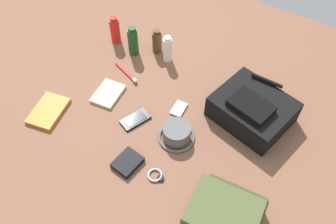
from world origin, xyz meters
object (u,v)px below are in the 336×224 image
at_px(paperback_novel, 48,111).
at_px(toothpaste_tube, 168,49).
at_px(toothbrush, 127,74).
at_px(notepad, 108,94).
at_px(sunscreen_spray, 115,30).
at_px(media_player, 179,109).
at_px(wallet, 128,162).
at_px(wristwatch, 156,176).
at_px(bucket_hat, 177,134).
at_px(cell_phone, 135,119).
at_px(toiletry_pouch, 224,213).
at_px(backpack, 252,109).
at_px(cologne_bottle, 157,41).
at_px(shampoo_bottle, 133,41).

bearing_deg(paperback_novel, toothpaste_tube, 64.32).
height_order(toothbrush, notepad, toothbrush).
height_order(sunscreen_spray, media_player, sunscreen_spray).
distance_m(paperback_novel, wallet, 0.46).
relative_size(sunscreen_spray, wristwatch, 2.14).
distance_m(sunscreen_spray, wristwatch, 0.83).
height_order(sunscreen_spray, wristwatch, sunscreen_spray).
xyz_separation_m(bucket_hat, notepad, (-0.39, 0.04, -0.02)).
bearing_deg(cell_phone, toiletry_pouch, -19.62).
distance_m(toothpaste_tube, wallet, 0.62).
height_order(bucket_hat, notepad, bucket_hat).
relative_size(bucket_hat, notepad, 1.06).
bearing_deg(paperback_novel, wristwatch, -1.07).
bearing_deg(toothbrush, backpack, 7.35).
relative_size(bucket_hat, cologne_bottle, 1.19).
distance_m(media_player, notepad, 0.34).
relative_size(cologne_bottle, cell_phone, 0.93).
xyz_separation_m(paperback_novel, notepad, (0.16, 0.22, -0.00)).
height_order(toothpaste_tube, toothbrush, toothpaste_tube).
xyz_separation_m(shampoo_bottle, toothbrush, (0.06, -0.15, -0.07)).
bearing_deg(paperback_novel, backpack, 30.21).
xyz_separation_m(sunscreen_spray, toothbrush, (0.20, -0.17, -0.07)).
relative_size(bucket_hat, wristwatch, 2.23).
bearing_deg(notepad, toothbrush, 82.05).
bearing_deg(bucket_hat, sunscreen_spray, 148.84).
xyz_separation_m(backpack, toiletry_pouch, (0.11, -0.47, -0.03)).
bearing_deg(toothpaste_tube, notepad, -107.75).
xyz_separation_m(shampoo_bottle, cologne_bottle, (0.09, 0.08, -0.01)).
relative_size(wallet, notepad, 0.73).
bearing_deg(toothbrush, cologne_bottle, 82.64).
bearing_deg(toothpaste_tube, bucket_hat, -53.13).
relative_size(paperback_novel, wristwatch, 2.94).
relative_size(shampoo_bottle, notepad, 1.07).
relative_size(bucket_hat, toothbrush, 0.93).
distance_m(media_player, wallet, 0.35).
height_order(bucket_hat, paperback_novel, bucket_hat).
xyz_separation_m(bucket_hat, cell_phone, (-0.20, -0.02, -0.02)).
bearing_deg(toothbrush, toiletry_pouch, -28.50).
xyz_separation_m(media_player, wallet, (-0.03, -0.35, 0.01)).
bearing_deg(sunscreen_spray, notepad, -58.68).
relative_size(backpack, toothpaste_tube, 2.46).
height_order(toiletry_pouch, toothpaste_tube, toothpaste_tube).
bearing_deg(cologne_bottle, media_player, -42.67).
distance_m(paperback_novel, toothbrush, 0.41).
height_order(backpack, sunscreen_spray, sunscreen_spray).
bearing_deg(media_player, bucket_hat, -62.65).
xyz_separation_m(cologne_bottle, paperback_novel, (-0.19, -0.60, -0.06)).
xyz_separation_m(backpack, cell_phone, (-0.42, -0.28, -0.06)).
bearing_deg(toiletry_pouch, toothbrush, 151.50).
height_order(bucket_hat, media_player, bucket_hat).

